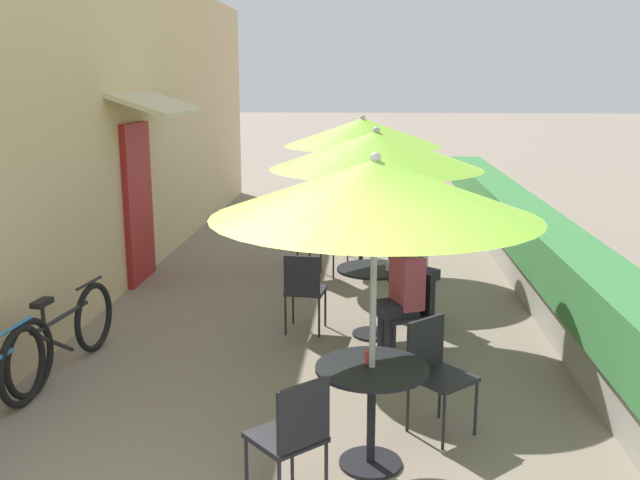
# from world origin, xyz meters

# --- Properties ---
(cafe_facade_wall) EXTENTS (0.98, 14.07, 4.20)m
(cafe_facade_wall) POSITION_xyz_m (-2.54, 6.90, 2.09)
(cafe_facade_wall) COLOR #D6B784
(cafe_facade_wall) RESTS_ON ground_plane
(planter_hedge) EXTENTS (0.60, 13.07, 1.01)m
(planter_hedge) POSITION_xyz_m (2.75, 6.93, 0.54)
(planter_hedge) COLOR gray
(planter_hedge) RESTS_ON ground_plane
(patio_table_near) EXTENTS (0.77, 0.77, 0.73)m
(patio_table_near) POSITION_xyz_m (0.70, 1.78, 0.53)
(patio_table_near) COLOR black
(patio_table_near) RESTS_ON ground_plane
(patio_umbrella_near) EXTENTS (2.14, 2.14, 2.18)m
(patio_umbrella_near) POSITION_xyz_m (0.70, 1.78, 1.95)
(patio_umbrella_near) COLOR #B7B7BC
(patio_umbrella_near) RESTS_ON ground_plane
(cafe_chair_near_left) EXTENTS (0.57, 0.57, 0.87)m
(cafe_chair_near_left) POSITION_xyz_m (1.18, 2.33, 0.52)
(cafe_chair_near_left) COLOR #232328
(cafe_chair_near_left) RESTS_ON ground_plane
(cafe_chair_near_right) EXTENTS (0.57, 0.57, 0.87)m
(cafe_chair_near_right) POSITION_xyz_m (0.22, 1.23, 0.52)
(cafe_chair_near_right) COLOR #232328
(cafe_chair_near_right) RESTS_ON ground_plane
(coffee_cup_near) EXTENTS (0.07, 0.07, 0.09)m
(coffee_cup_near) POSITION_xyz_m (0.68, 1.84, 0.78)
(coffee_cup_near) COLOR #B73D3D
(coffee_cup_near) RESTS_ON patio_table_near
(patio_table_mid) EXTENTS (0.77, 0.77, 0.73)m
(patio_table_mid) POSITION_xyz_m (0.72, 4.39, 0.53)
(patio_table_mid) COLOR black
(patio_table_mid) RESTS_ON ground_plane
(patio_umbrella_mid) EXTENTS (2.14, 2.14, 2.18)m
(patio_umbrella_mid) POSITION_xyz_m (0.72, 4.39, 1.95)
(patio_umbrella_mid) COLOR #B7B7BC
(patio_umbrella_mid) RESTS_ON ground_plane
(cafe_chair_mid_left) EXTENTS (0.44, 0.44, 0.87)m
(cafe_chair_mid_left) POSITION_xyz_m (-0.01, 4.40, 0.52)
(cafe_chair_mid_left) COLOR #232328
(cafe_chair_mid_left) RESTS_ON ground_plane
(cafe_chair_mid_right) EXTENTS (0.53, 0.53, 0.87)m
(cafe_chair_mid_right) POSITION_xyz_m (1.08, 3.76, 0.52)
(cafe_chair_mid_right) COLOR #232328
(cafe_chair_mid_right) RESTS_ON ground_plane
(seated_patron_mid_right) EXTENTS (0.49, 0.45, 1.25)m
(seated_patron_mid_right) POSITION_xyz_m (0.98, 3.71, 0.69)
(seated_patron_mid_right) COLOR #23232D
(seated_patron_mid_right) RESTS_ON ground_plane
(cafe_chair_mid_back) EXTENTS (0.56, 0.56, 0.87)m
(cafe_chair_mid_back) POSITION_xyz_m (1.09, 5.02, 0.52)
(cafe_chair_mid_back) COLOR #232328
(cafe_chair_mid_back) RESTS_ON ground_plane
(seated_patron_mid_back) EXTENTS (0.51, 0.50, 1.25)m
(seated_patron_mid_back) POSITION_xyz_m (1.18, 4.96, 0.69)
(seated_patron_mid_back) COLOR #23232D
(seated_patron_mid_back) RESTS_ON ground_plane
(coffee_cup_mid) EXTENTS (0.07, 0.07, 0.09)m
(coffee_cup_mid) POSITION_xyz_m (0.87, 4.32, 0.78)
(coffee_cup_mid) COLOR white
(coffee_cup_mid) RESTS_ON patio_table_mid
(patio_table_far) EXTENTS (0.77, 0.77, 0.73)m
(patio_table_far) POSITION_xyz_m (0.55, 7.00, 0.53)
(patio_table_far) COLOR black
(patio_table_far) RESTS_ON ground_plane
(patio_umbrella_far) EXTENTS (2.14, 2.14, 2.18)m
(patio_umbrella_far) POSITION_xyz_m (0.55, 7.00, 1.95)
(patio_umbrella_far) COLOR #B7B7BC
(patio_umbrella_far) RESTS_ON ground_plane
(cafe_chair_far_left) EXTENTS (0.55, 0.55, 0.87)m
(cafe_chair_far_left) POSITION_xyz_m (-0.02, 6.55, 0.52)
(cafe_chair_far_left) COLOR #232328
(cafe_chair_far_left) RESTS_ON ground_plane
(cafe_chair_far_right) EXTENTS (0.54, 0.54, 0.87)m
(cafe_chair_far_right) POSITION_xyz_m (1.23, 6.73, 0.52)
(cafe_chair_far_right) COLOR #232328
(cafe_chair_far_right) RESTS_ON ground_plane
(cafe_chair_far_back) EXTENTS (0.42, 0.42, 0.87)m
(cafe_chair_far_back) POSITION_xyz_m (0.44, 7.72, 0.52)
(cafe_chair_far_back) COLOR #232328
(cafe_chair_far_back) RESTS_ON ground_plane
(coffee_cup_far) EXTENTS (0.07, 0.07, 0.09)m
(coffee_cup_far) POSITION_xyz_m (0.57, 6.93, 0.78)
(coffee_cup_far) COLOR #232328
(coffee_cup_far) RESTS_ON patio_table_far
(bicycle_second) EXTENTS (0.27, 1.78, 0.78)m
(bicycle_second) POSITION_xyz_m (-2.11, 3.21, 0.36)
(bicycle_second) COLOR black
(bicycle_second) RESTS_ON ground_plane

